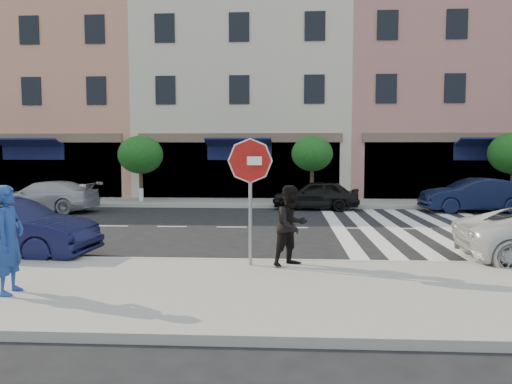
% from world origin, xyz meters
% --- Properties ---
extents(ground, '(120.00, 120.00, 0.00)m').
position_xyz_m(ground, '(0.00, 0.00, 0.00)').
color(ground, black).
rests_on(ground, ground).
extents(sidewalk_near, '(60.00, 4.50, 0.15)m').
position_xyz_m(sidewalk_near, '(0.00, -3.75, 0.07)').
color(sidewalk_near, gray).
rests_on(sidewalk_near, ground).
extents(sidewalk_far, '(60.00, 3.00, 0.15)m').
position_xyz_m(sidewalk_far, '(0.00, 11.00, 0.07)').
color(sidewalk_far, gray).
rests_on(sidewalk_far, ground).
extents(building_west_mid, '(10.00, 9.00, 14.00)m').
position_xyz_m(building_west_mid, '(-11.00, 17.00, 7.00)').
color(building_west_mid, tan).
rests_on(building_west_mid, ground).
extents(building_centre, '(11.00, 9.00, 11.00)m').
position_xyz_m(building_centre, '(-0.50, 17.00, 5.50)').
color(building_centre, beige).
rests_on(building_centre, ground).
extents(building_east_mid, '(13.00, 9.00, 13.00)m').
position_xyz_m(building_east_mid, '(11.50, 17.00, 6.50)').
color(building_east_mid, '#AE7367').
rests_on(building_east_mid, ground).
extents(street_tree_wb, '(2.10, 2.10, 3.06)m').
position_xyz_m(street_tree_wb, '(-5.00, 10.80, 2.31)').
color(street_tree_wb, '#473323').
rests_on(street_tree_wb, sidewalk_far).
extents(street_tree_c, '(1.90, 1.90, 3.04)m').
position_xyz_m(street_tree_c, '(3.00, 10.80, 2.36)').
color(street_tree_c, '#473323').
rests_on(street_tree_c, sidewalk_far).
extents(stop_sign, '(0.93, 0.19, 2.64)m').
position_xyz_m(stop_sign, '(1.03, -2.04, 2.06)').
color(stop_sign, gray).
rests_on(stop_sign, sidewalk_near).
extents(photographer, '(0.46, 0.68, 1.82)m').
position_xyz_m(photographer, '(-2.84, -4.30, 1.06)').
color(photographer, navy).
rests_on(photographer, sidewalk_near).
extents(walker, '(1.03, 1.01, 1.67)m').
position_xyz_m(walker, '(1.88, -2.00, 0.99)').
color(walker, black).
rests_on(walker, sidewalk_near).
extents(car_near_mid, '(4.36, 1.86, 1.40)m').
position_xyz_m(car_near_mid, '(-4.82, -1.00, 0.70)').
color(car_near_mid, black).
rests_on(car_near_mid, ground).
extents(car_far_left, '(4.53, 2.12, 1.28)m').
position_xyz_m(car_far_left, '(-8.10, 7.60, 0.64)').
color(car_far_left, '#A2A3A7').
rests_on(car_far_left, ground).
extents(car_far_mid, '(3.82, 1.83, 1.26)m').
position_xyz_m(car_far_mid, '(3.07, 9.10, 0.63)').
color(car_far_mid, black).
rests_on(car_far_mid, ground).
extents(car_far_right, '(4.31, 1.73, 1.39)m').
position_xyz_m(car_far_right, '(9.51, 8.60, 0.70)').
color(car_far_right, black).
rests_on(car_far_right, ground).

